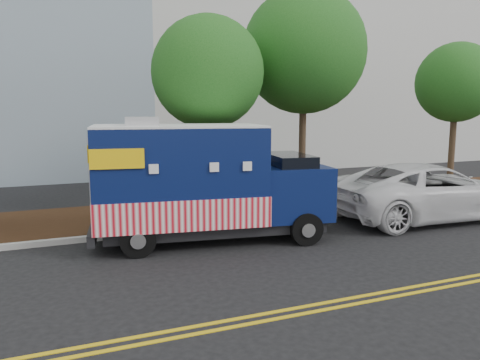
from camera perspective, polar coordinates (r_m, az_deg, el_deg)
name	(u,v)px	position (r m, az deg, el deg)	size (l,w,h in m)	color
ground	(181,247)	(12.25, -7.26, -8.05)	(120.00, 120.00, 0.00)	black
curb	(168,231)	(13.53, -8.82, -6.14)	(120.00, 0.18, 0.15)	#9E9E99
mulch_strip	(152,215)	(15.53, -10.64, -4.26)	(120.00, 4.00, 0.15)	black
centerline_near	(249,317)	(8.29, 1.11, -16.32)	(120.00, 0.10, 0.01)	gold
centerline_far	(255,323)	(8.08, 1.84, -17.01)	(120.00, 0.10, 0.01)	gold
tree_b	(208,73)	(14.90, -3.95, 12.91)	(3.50, 3.50, 6.38)	#38281C
tree_c	(304,52)	(17.58, 7.82, 15.24)	(4.47, 4.47, 7.79)	#38281C
tree_d	(456,83)	(21.50, 24.87, 10.69)	(3.25, 3.25, 6.21)	#38281C
food_truck	(200,186)	(12.39, -4.87, -0.69)	(6.56, 3.23, 3.31)	black
white_car	(428,191)	(16.14, 21.97, -1.28)	(2.98, 6.46, 1.79)	silver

